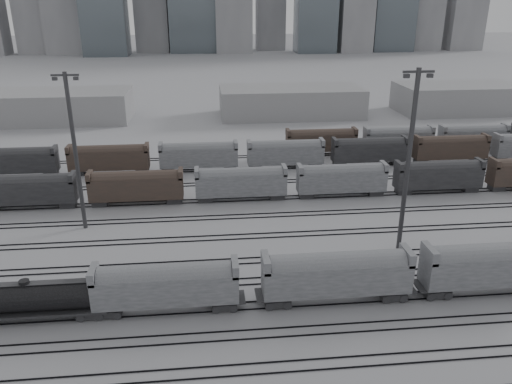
{
  "coord_description": "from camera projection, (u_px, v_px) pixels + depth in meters",
  "views": [
    {
      "loc": [
        -14.53,
        -45.11,
        31.37
      ],
      "look_at": [
        -7.24,
        25.01,
        4.0
      ],
      "focal_mm": 35.0,
      "sensor_mm": 36.0,
      "label": 1
    }
  ],
  "objects": [
    {
      "name": "warehouse_left",
      "position": [
        37.0,
        107.0,
        135.44
      ],
      "size": [
        50.0,
        18.0,
        8.0
      ],
      "primitive_type": "cube",
      "color": "gray",
      "rests_on": "ground"
    },
    {
      "name": "ground",
      "position": [
        345.0,
        306.0,
        54.59
      ],
      "size": [
        900.0,
        900.0,
        0.0
      ],
      "primitive_type": "plane",
      "color": "#B7B7BC",
      "rests_on": "ground"
    },
    {
      "name": "tracks",
      "position": [
        312.0,
        235.0,
        70.78
      ],
      "size": [
        220.0,
        71.5,
        0.16
      ],
      "color": "black",
      "rests_on": "ground"
    },
    {
      "name": "warehouse_mid",
      "position": [
        291.0,
        102.0,
        142.19
      ],
      "size": [
        40.0,
        18.0,
        8.0
      ],
      "primitive_type": "cube",
      "color": "gray",
      "rests_on": "ground"
    },
    {
      "name": "tank_car_b",
      "position": [
        27.0,
        298.0,
        51.35
      ],
      "size": [
        18.1,
        3.02,
        4.47
      ],
      "color": "black",
      "rests_on": "ground"
    },
    {
      "name": "light_mast_b",
      "position": [
        75.0,
        149.0,
        68.86
      ],
      "size": [
        3.6,
        0.58,
        22.51
      ],
      "color": "#37373A",
      "rests_on": "ground"
    },
    {
      "name": "warehouse_right",
      "position": [
        458.0,
        98.0,
        147.01
      ],
      "size": [
        35.0,
        18.0,
        8.0
      ],
      "primitive_type": "cube",
      "color": "gray",
      "rests_on": "ground"
    },
    {
      "name": "hopper_car_c",
      "position": [
        496.0,
        264.0,
        55.85
      ],
      "size": [
        16.62,
        3.3,
        5.94
      ],
      "color": "black",
      "rests_on": "ground"
    },
    {
      "name": "bg_string_near",
      "position": [
        342.0,
        180.0,
        84.01
      ],
      "size": [
        151.0,
        3.0,
        5.6
      ],
      "color": "gray",
      "rests_on": "ground"
    },
    {
      "name": "bg_string_far",
      "position": [
        436.0,
        139.0,
        108.92
      ],
      "size": [
        66.0,
        3.0,
        5.6
      ],
      "color": "#44332B",
      "rests_on": "ground"
    },
    {
      "name": "light_mast_c",
      "position": [
        409.0,
        159.0,
        62.29
      ],
      "size": [
        3.82,
        0.61,
        23.88
      ],
      "color": "#37373A",
      "rests_on": "ground"
    },
    {
      "name": "hopper_car_b",
      "position": [
        337.0,
        273.0,
        54.12
      ],
      "size": [
        16.31,
        3.24,
        5.83
      ],
      "color": "black",
      "rests_on": "ground"
    },
    {
      "name": "bg_string_mid",
      "position": [
        369.0,
        152.0,
        99.81
      ],
      "size": [
        151.0,
        3.0,
        5.6
      ],
      "color": "black",
      "rests_on": "ground"
    },
    {
      "name": "hopper_car_a",
      "position": [
        166.0,
        284.0,
        52.43
      ],
      "size": [
        15.32,
        3.04,
        5.48
      ],
      "color": "black",
      "rests_on": "ground"
    }
  ]
}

